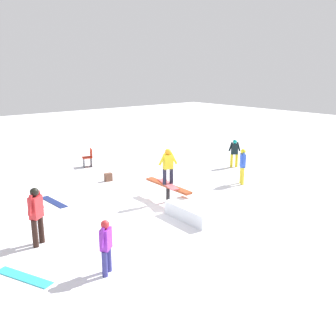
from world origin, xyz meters
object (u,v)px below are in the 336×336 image
at_px(main_rider_on_rail, 168,167).
at_px(bystander_red, 36,213).
at_px(bystander_purple, 106,244).
at_px(backpack_on_snow, 108,177).
at_px(folding_chair, 88,158).
at_px(rail_feature, 168,187).
at_px(loose_snowboard_navy, 54,202).
at_px(bystander_blue, 243,164).
at_px(loose_snowboard_cyan, 24,277).
at_px(bystander_black, 234,152).

height_order(main_rider_on_rail, bystander_red, main_rider_on_rail).
xyz_separation_m(bystander_purple, backpack_on_snow, (6.37, -3.89, -0.57)).
bearing_deg(folding_chair, bystander_red, -20.17).
distance_m(bystander_red, folding_chair, 8.36).
xyz_separation_m(rail_feature, loose_snowboard_navy, (2.58, 3.12, -0.54)).
relative_size(bystander_blue, bystander_red, 0.92).
height_order(loose_snowboard_navy, loose_snowboard_cyan, same).
distance_m(main_rider_on_rail, loose_snowboard_navy, 4.24).
xyz_separation_m(main_rider_on_rail, bystander_red, (-0.33, 4.79, -0.38)).
bearing_deg(backpack_on_snow, bystander_blue, -36.76).
relative_size(bystander_black, loose_snowboard_cyan, 0.87).
bearing_deg(main_rider_on_rail, loose_snowboard_cyan, 124.97).
bearing_deg(rail_feature, folding_chair, -0.52).
distance_m(bystander_black, loose_snowboard_cyan, 11.84).
relative_size(bystander_red, bystander_black, 1.19).
bearing_deg(main_rider_on_rail, rail_feature, 0.00).
bearing_deg(loose_snowboard_cyan, loose_snowboard_navy, 126.09).
xyz_separation_m(rail_feature, folding_chair, (6.30, -0.27, -0.13)).
relative_size(bystander_purple, loose_snowboard_navy, 0.86).
bearing_deg(rail_feature, loose_snowboard_cyan, 108.77).
relative_size(bystander_purple, loose_snowboard_cyan, 0.86).
height_order(rail_feature, bystander_black, bystander_black).
xyz_separation_m(bystander_blue, loose_snowboard_navy, (2.85, 6.85, -0.81)).
bearing_deg(bystander_purple, rail_feature, 177.01).
distance_m(bystander_blue, loose_snowboard_cyan, 9.58).
distance_m(rail_feature, bystander_purple, 5.01).
xyz_separation_m(bystander_blue, backpack_on_snow, (3.85, 4.00, -0.65)).
height_order(rail_feature, backpack_on_snow, rail_feature).
xyz_separation_m(main_rider_on_rail, bystander_black, (1.74, -5.60, -0.52)).
distance_m(bystander_black, loose_snowboard_navy, 8.79).
xyz_separation_m(loose_snowboard_navy, backpack_on_snow, (1.00, -2.85, 0.16)).
height_order(bystander_black, loose_snowboard_navy, bystander_black).
xyz_separation_m(bystander_red, loose_snowboard_cyan, (-1.40, 0.91, -0.89)).
distance_m(loose_snowboard_cyan, folding_chair, 10.01).
xyz_separation_m(bystander_black, backpack_on_snow, (1.85, 5.87, -0.58)).
bearing_deg(folding_chair, main_rider_on_rail, 14.76).
distance_m(bystander_blue, backpack_on_snow, 5.59).
height_order(main_rider_on_rail, backpack_on_snow, main_rider_on_rail).
xyz_separation_m(rail_feature, backpack_on_snow, (3.59, 0.27, -0.38)).
height_order(bystander_blue, backpack_on_snow, bystander_blue).
height_order(bystander_black, backpack_on_snow, bystander_black).
bearing_deg(backpack_on_snow, bystander_red, -131.99).
bearing_deg(folding_chair, bystander_blue, 45.01).
distance_m(bystander_blue, bystander_black, 2.74).
bearing_deg(folding_chair, loose_snowboard_navy, -25.18).
xyz_separation_m(rail_feature, bystander_blue, (-0.27, -3.73, 0.27)).
relative_size(rail_feature, backpack_on_snow, 6.73).
height_order(bystander_blue, folding_chair, bystander_blue).
bearing_deg(bystander_purple, folding_chair, -152.79).
relative_size(main_rider_on_rail, loose_snowboard_cyan, 0.92).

